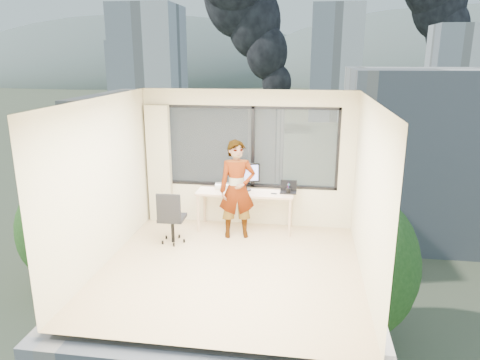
% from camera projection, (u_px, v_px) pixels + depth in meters
% --- Properties ---
extents(floor, '(4.00, 4.00, 0.01)m').
position_uv_depth(floor, '(231.00, 268.00, 6.95)').
color(floor, tan).
rests_on(floor, ground).
extents(ceiling, '(4.00, 4.00, 0.01)m').
position_uv_depth(ceiling, '(229.00, 100.00, 6.25)').
color(ceiling, white).
rests_on(ceiling, ground).
extents(wall_front, '(4.00, 0.01, 2.60)m').
position_uv_depth(wall_front, '(198.00, 242.00, 4.70)').
color(wall_front, beige).
rests_on(wall_front, ground).
extents(wall_left, '(0.01, 4.00, 2.60)m').
position_uv_depth(wall_left, '(103.00, 183.00, 6.89)').
color(wall_left, beige).
rests_on(wall_left, ground).
extents(wall_right, '(0.01, 4.00, 2.60)m').
position_uv_depth(wall_right, '(369.00, 194.00, 6.31)').
color(wall_right, beige).
rests_on(wall_right, ground).
extents(window_wall, '(3.30, 0.16, 1.55)m').
position_uv_depth(window_wall, '(250.00, 147.00, 8.44)').
color(window_wall, black).
rests_on(window_wall, ground).
extents(curtain, '(0.45, 0.14, 2.30)m').
position_uv_depth(curtain, '(159.00, 164.00, 8.68)').
color(curtain, beige).
rests_on(curtain, floor).
extents(desk, '(1.80, 0.60, 0.75)m').
position_uv_depth(desk, '(245.00, 210.00, 8.43)').
color(desk, tan).
rests_on(desk, floor).
extents(chair, '(0.51, 0.51, 0.97)m').
position_uv_depth(chair, '(172.00, 216.00, 7.80)').
color(chair, black).
rests_on(chair, floor).
extents(person, '(0.73, 0.57, 1.78)m').
position_uv_depth(person, '(237.00, 189.00, 7.96)').
color(person, '#2D2D33').
rests_on(person, floor).
extents(monitor, '(0.53, 0.26, 0.52)m').
position_uv_depth(monitor, '(246.00, 177.00, 8.32)').
color(monitor, black).
rests_on(monitor, desk).
extents(game_console, '(0.32, 0.28, 0.07)m').
position_uv_depth(game_console, '(223.00, 185.00, 8.57)').
color(game_console, white).
rests_on(game_console, desk).
extents(laptop, '(0.30, 0.32, 0.20)m').
position_uv_depth(laptop, '(288.00, 188.00, 8.21)').
color(laptop, black).
rests_on(laptop, desk).
extents(cellphone, '(0.11, 0.06, 0.01)m').
position_uv_depth(cellphone, '(274.00, 193.00, 8.17)').
color(cellphone, black).
rests_on(cellphone, desk).
extents(pen_cup, '(0.09, 0.09, 0.10)m').
position_uv_depth(pen_cup, '(288.00, 191.00, 8.17)').
color(pen_cup, black).
rests_on(pen_cup, desk).
extents(handbag, '(0.30, 0.22, 0.20)m').
position_uv_depth(handbag, '(289.00, 185.00, 8.36)').
color(handbag, '#0B4346').
rests_on(handbag, desk).
extents(exterior_ground, '(400.00, 400.00, 0.04)m').
position_uv_depth(exterior_ground, '(303.00, 119.00, 124.99)').
color(exterior_ground, '#515B3D').
rests_on(exterior_ground, ground).
extents(near_bldg_a, '(16.00, 12.00, 14.00)m').
position_uv_depth(near_bldg_a, '(187.00, 177.00, 38.69)').
color(near_bldg_a, beige).
rests_on(near_bldg_a, exterior_ground).
extents(near_bldg_b, '(14.00, 13.00, 16.00)m').
position_uv_depth(near_bldg_b, '(419.00, 154.00, 43.04)').
color(near_bldg_b, silver).
rests_on(near_bldg_b, exterior_ground).
extents(far_tower_a, '(14.00, 14.00, 28.00)m').
position_uv_depth(far_tower_a, '(150.00, 69.00, 102.39)').
color(far_tower_a, silver).
rests_on(far_tower_a, exterior_ground).
extents(far_tower_b, '(13.00, 13.00, 30.00)m').
position_uv_depth(far_tower_b, '(335.00, 63.00, 119.79)').
color(far_tower_b, silver).
rests_on(far_tower_b, exterior_ground).
extents(far_tower_c, '(15.00, 15.00, 26.00)m').
position_uv_depth(far_tower_c, '(456.00, 69.00, 134.10)').
color(far_tower_c, silver).
rests_on(far_tower_c, exterior_ground).
extents(far_tower_d, '(16.00, 14.00, 22.00)m').
position_uv_depth(far_tower_d, '(136.00, 73.00, 159.14)').
color(far_tower_d, silver).
rests_on(far_tower_d, exterior_ground).
extents(hill_a, '(288.00, 216.00, 90.00)m').
position_uv_depth(hill_a, '(144.00, 79.00, 332.53)').
color(hill_a, slate).
rests_on(hill_a, exterior_ground).
extents(hill_b, '(300.00, 220.00, 96.00)m').
position_uv_depth(hill_b, '(456.00, 81.00, 301.15)').
color(hill_b, slate).
rests_on(hill_b, exterior_ground).
extents(tree_a, '(7.00, 7.00, 8.00)m').
position_uv_depth(tree_a, '(68.00, 241.00, 32.88)').
color(tree_a, '#29531B').
rests_on(tree_a, exterior_ground).
extents(tree_b, '(7.60, 7.60, 9.00)m').
position_uv_depth(tree_b, '(350.00, 280.00, 26.09)').
color(tree_b, '#29531B').
rests_on(tree_b, exterior_ground).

